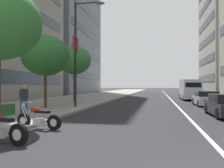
{
  "coord_description": "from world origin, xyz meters",
  "views": [
    {
      "loc": [
        -4.64,
        1.67,
        1.76
      ],
      "look_at": [
        11.14,
        4.48,
        1.87
      ],
      "focal_mm": 41.09,
      "sensor_mm": 36.0,
      "label": 1
    }
  ],
  "objects_px": {
    "car_approaching_light": "(206,99)",
    "delivery_van_ahead": "(190,89)",
    "street_tree_by_lamp_post": "(74,60)",
    "street_lamp_with_banners": "(80,43)",
    "pedestrian_on_plaza": "(24,100)",
    "motorcycle_mid_row": "(38,119)",
    "street_tree_far_plaza": "(45,56)"
  },
  "relations": [
    {
      "from": "car_approaching_light",
      "to": "delivery_van_ahead",
      "type": "distance_m",
      "value": 9.59
    },
    {
      "from": "delivery_van_ahead",
      "to": "street_tree_by_lamp_post",
      "type": "bearing_deg",
      "value": 118.56
    },
    {
      "from": "car_approaching_light",
      "to": "street_lamp_with_banners",
      "type": "height_order",
      "value": "street_lamp_with_banners"
    },
    {
      "from": "street_lamp_with_banners",
      "to": "delivery_van_ahead",
      "type": "bearing_deg",
      "value": -34.46
    },
    {
      "from": "car_approaching_light",
      "to": "pedestrian_on_plaza",
      "type": "bearing_deg",
      "value": 132.21
    },
    {
      "from": "motorcycle_mid_row",
      "to": "street_lamp_with_banners",
      "type": "height_order",
      "value": "street_lamp_with_banners"
    },
    {
      "from": "car_approaching_light",
      "to": "street_tree_far_plaza",
      "type": "height_order",
      "value": "street_tree_far_plaza"
    },
    {
      "from": "street_tree_far_plaza",
      "to": "street_tree_by_lamp_post",
      "type": "distance_m",
      "value": 8.3
    },
    {
      "from": "delivery_van_ahead",
      "to": "pedestrian_on_plaza",
      "type": "distance_m",
      "value": 23.04
    },
    {
      "from": "pedestrian_on_plaza",
      "to": "street_lamp_with_banners",
      "type": "bearing_deg",
      "value": 102.93
    },
    {
      "from": "street_tree_far_plaza",
      "to": "pedestrian_on_plaza",
      "type": "height_order",
      "value": "street_tree_far_plaza"
    },
    {
      "from": "street_lamp_with_banners",
      "to": "pedestrian_on_plaza",
      "type": "bearing_deg",
      "value": 167.43
    },
    {
      "from": "car_approaching_light",
      "to": "street_tree_far_plaza",
      "type": "xyz_separation_m",
      "value": [
        -5.69,
        12.36,
        3.37
      ]
    },
    {
      "from": "street_tree_far_plaza",
      "to": "street_tree_by_lamp_post",
      "type": "relative_size",
      "value": 0.92
    },
    {
      "from": "delivery_van_ahead",
      "to": "street_tree_far_plaza",
      "type": "xyz_separation_m",
      "value": [
        -15.25,
        12.14,
        2.65
      ]
    },
    {
      "from": "street_lamp_with_banners",
      "to": "street_tree_by_lamp_post",
      "type": "bearing_deg",
      "value": 21.32
    },
    {
      "from": "street_lamp_with_banners",
      "to": "street_tree_far_plaza",
      "type": "bearing_deg",
      "value": 112.36
    },
    {
      "from": "car_approaching_light",
      "to": "delivery_van_ahead",
      "type": "height_order",
      "value": "delivery_van_ahead"
    },
    {
      "from": "car_approaching_light",
      "to": "street_lamp_with_banners",
      "type": "distance_m",
      "value": 11.92
    },
    {
      "from": "motorcycle_mid_row",
      "to": "pedestrian_on_plaza",
      "type": "bearing_deg",
      "value": -40.41
    },
    {
      "from": "delivery_van_ahead",
      "to": "motorcycle_mid_row",
      "type": "bearing_deg",
      "value": 159.13
    },
    {
      "from": "street_tree_by_lamp_post",
      "to": "pedestrian_on_plaza",
      "type": "relative_size",
      "value": 3.52
    },
    {
      "from": "delivery_van_ahead",
      "to": "pedestrian_on_plaza",
      "type": "height_order",
      "value": "delivery_van_ahead"
    },
    {
      "from": "motorcycle_mid_row",
      "to": "delivery_van_ahead",
      "type": "bearing_deg",
      "value": -98.24
    },
    {
      "from": "delivery_van_ahead",
      "to": "car_approaching_light",
      "type": "bearing_deg",
      "value": -178.96
    },
    {
      "from": "car_approaching_light",
      "to": "street_tree_by_lamp_post",
      "type": "height_order",
      "value": "street_tree_by_lamp_post"
    },
    {
      "from": "street_tree_far_plaza",
      "to": "street_lamp_with_banners",
      "type": "bearing_deg",
      "value": -67.64
    },
    {
      "from": "street_lamp_with_banners",
      "to": "street_tree_by_lamp_post",
      "type": "xyz_separation_m",
      "value": [
        7.31,
        2.85,
        -0.51
      ]
    },
    {
      "from": "motorcycle_mid_row",
      "to": "pedestrian_on_plaza",
      "type": "height_order",
      "value": "pedestrian_on_plaza"
    },
    {
      "from": "street_tree_by_lamp_post",
      "to": "car_approaching_light",
      "type": "bearing_deg",
      "value": -101.34
    },
    {
      "from": "car_approaching_light",
      "to": "delivery_van_ahead",
      "type": "relative_size",
      "value": 0.69
    },
    {
      "from": "delivery_van_ahead",
      "to": "street_tree_far_plaza",
      "type": "height_order",
      "value": "street_tree_far_plaza"
    }
  ]
}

